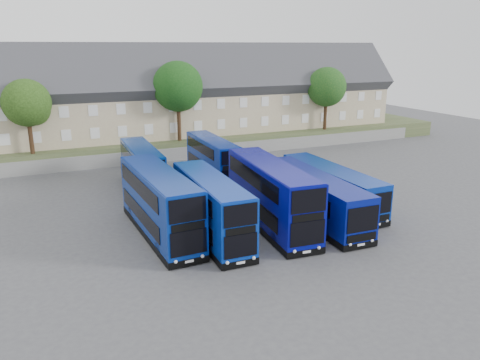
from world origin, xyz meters
name	(u,v)px	position (x,y,z in m)	size (l,w,h in m)	color
ground	(260,236)	(0.00, 0.00, 0.00)	(120.00, 120.00, 0.00)	#48484D
retaining_wall	(167,155)	(0.00, 24.00, 0.75)	(70.00, 0.40, 1.50)	slate
earth_bank	(147,138)	(0.00, 34.00, 1.00)	(80.00, 20.00, 2.00)	#404F2C
terrace_row	(176,97)	(3.00, 30.00, 6.60)	(60.00, 10.40, 11.20)	tan
dd_front_left	(160,205)	(-6.23, 3.09, 2.23)	(3.11, 11.52, 4.54)	navy
dd_front_mid	(211,209)	(-3.12, 1.27, 2.07)	(2.70, 10.68, 4.22)	#082EA2
dd_front_right	(271,196)	(1.62, 1.51, 2.29)	(3.61, 11.88, 4.66)	#070B87
dd_rear_left	(142,169)	(-4.95, 14.31, 1.96)	(2.58, 10.12, 3.99)	navy
dd_rear_right	(213,159)	(2.28, 15.19, 1.95)	(2.42, 10.05, 3.98)	#082692
coach_east_a	(312,197)	(5.20, 1.52, 1.70)	(3.14, 12.75, 3.46)	navy
coach_east_b	(331,187)	(8.25, 3.48, 1.58)	(2.54, 11.82, 3.23)	#082A92
tree_west	(28,105)	(-13.85, 25.10, 7.05)	(4.80, 4.80, 7.65)	#382314
tree_mid	(179,88)	(2.15, 25.60, 8.07)	(5.76, 5.76, 9.18)	#382314
tree_east	(327,88)	(22.15, 25.10, 7.39)	(5.12, 5.12, 8.16)	#382314
tree_far	(334,81)	(28.15, 32.10, 7.73)	(5.44, 5.44, 8.67)	#382314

